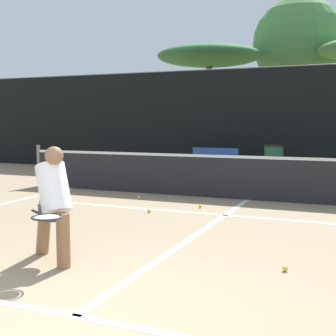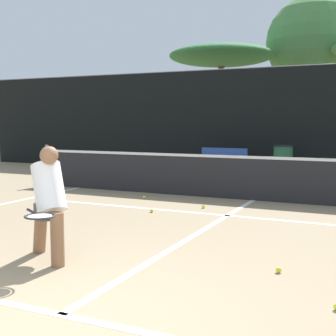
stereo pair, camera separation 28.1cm
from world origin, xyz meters
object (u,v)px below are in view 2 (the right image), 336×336
at_px(courtside_bench, 223,161).
at_px(parked_car, 266,147).
at_px(player_practicing, 48,200).
at_px(trash_bin, 283,162).

distance_m(courtside_bench, parked_car, 5.13).
bearing_deg(player_practicing, parked_car, 125.07).
bearing_deg(parked_car, courtside_bench, -91.72).
distance_m(trash_bin, parked_car, 5.31).
bearing_deg(parked_car, trash_bin, -71.81).
distance_m(player_practicing, trash_bin, 9.37).
relative_size(trash_bin, parked_car, 0.22).
relative_size(player_practicing, parked_car, 0.32).
xyz_separation_m(courtside_bench, parked_car, (0.15, 5.12, 0.19)).
distance_m(courtside_bench, trash_bin, 1.81).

